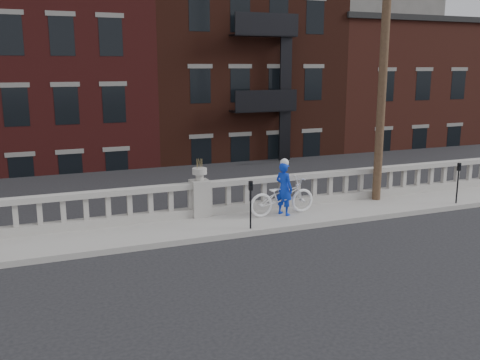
% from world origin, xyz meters
% --- Properties ---
extents(ground, '(120.00, 120.00, 0.00)m').
position_xyz_m(ground, '(0.00, 0.00, 0.00)').
color(ground, black).
rests_on(ground, ground).
extents(sidewalk, '(32.00, 2.20, 0.15)m').
position_xyz_m(sidewalk, '(0.00, 3.00, 0.07)').
color(sidewalk, '#9C9891').
rests_on(sidewalk, ground).
extents(balustrade, '(28.00, 0.34, 1.03)m').
position_xyz_m(balustrade, '(0.00, 3.95, 0.64)').
color(balustrade, '#9C9891').
rests_on(balustrade, sidewalk).
extents(planter_pedestal, '(0.55, 0.55, 1.76)m').
position_xyz_m(planter_pedestal, '(0.00, 3.95, 0.83)').
color(planter_pedestal, '#9C9891').
rests_on(planter_pedestal, sidewalk).
extents(lower_level, '(80.00, 44.00, 20.80)m').
position_xyz_m(lower_level, '(0.56, 23.04, 2.63)').
color(lower_level, '#605E59').
rests_on(lower_level, ground).
extents(utility_pole, '(1.60, 0.28, 10.00)m').
position_xyz_m(utility_pole, '(6.20, 3.60, 5.24)').
color(utility_pole, '#422D1E').
rests_on(utility_pole, sidewalk).
extents(parking_meter_b, '(0.10, 0.09, 1.36)m').
position_xyz_m(parking_meter_b, '(0.89, 2.15, 1.00)').
color(parking_meter_b, black).
rests_on(parking_meter_b, sidewalk).
extents(parking_meter_c, '(0.10, 0.09, 1.36)m').
position_xyz_m(parking_meter_c, '(8.34, 2.15, 1.00)').
color(parking_meter_c, black).
rests_on(parking_meter_c, sidewalk).
extents(bicycle, '(2.20, 0.85, 1.14)m').
position_xyz_m(bicycle, '(2.36, 3.13, 0.72)').
color(bicycle, white).
rests_on(bicycle, sidewalk).
extents(cyclist, '(0.60, 0.70, 1.64)m').
position_xyz_m(cyclist, '(2.40, 3.08, 0.97)').
color(cyclist, '#0C2EBB').
rests_on(cyclist, sidewalk).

